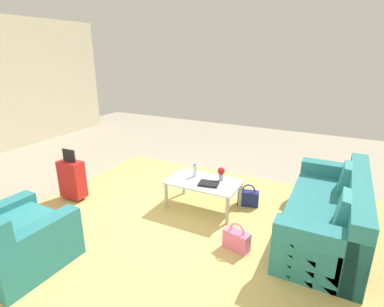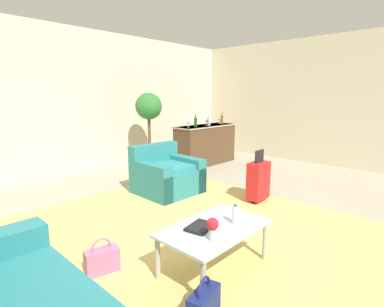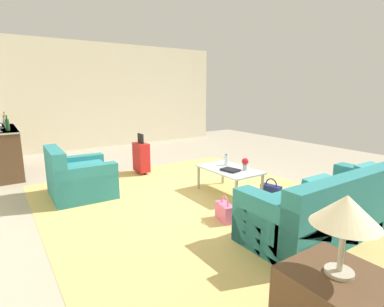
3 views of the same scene
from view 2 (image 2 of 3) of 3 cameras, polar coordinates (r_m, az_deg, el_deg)
The scene contains 20 objects.
ground_plane at distance 3.77m, azimuth 2.03°, elevation -15.87°, with size 12.00×12.00×0.00m, color #A89E89.
wall_back at distance 6.75m, azimuth -25.18°, elevation 8.70°, with size 10.24×0.12×3.10m, color beige.
wall_right at distance 7.91m, azimuth 27.24°, elevation 8.72°, with size 0.12×8.00×3.10m, color beige.
area_rug at distance 3.52m, azimuth -7.33°, elevation -17.92°, with size 5.20×4.40×0.01m, color tan.
armchair at distance 5.37m, azimuth -5.13°, elevation -4.25°, with size 1.01×0.98×0.84m.
coffee_table at distance 3.03m, azimuth 4.32°, elevation -14.71°, with size 1.09×0.66×0.44m.
water_bottle at distance 3.06m, azimuth 8.24°, elevation -11.44°, with size 0.06×0.06×0.20m.
coffee_table_book at distance 2.96m, azimuth 1.60°, elevation -13.80°, with size 0.28×0.20×0.03m, color black.
flower_vase at distance 2.71m, azimuth 3.92°, elevation -13.74°, with size 0.11×0.11×0.21m.
bar_console at distance 7.50m, azimuth 2.61°, elevation 1.80°, with size 1.75×0.60×0.97m.
wine_glass_leftmost at distance 7.00m, azimuth -0.67°, elevation 5.93°, with size 0.08×0.08×0.15m.
wine_glass_left_of_centre at distance 7.41m, azimuth 2.81°, elevation 6.20°, with size 0.08×0.08×0.15m.
wine_glass_right_of_centre at distance 7.92m, azimuth 5.28°, elevation 6.47°, with size 0.08×0.08×0.15m.
wine_bottle_green at distance 6.98m, azimuth 0.69°, elevation 5.99°, with size 0.07×0.07×0.30m.
wine_bottle_clear at distance 7.35m, azimuth 3.26°, elevation 6.22°, with size 0.07×0.07×0.30m.
wine_bottle_amber at distance 7.75m, azimuth 5.72°, elevation 6.44°, with size 0.07×0.07×0.30m.
suitcase_red at distance 4.97m, azimuth 12.52°, elevation -4.94°, with size 0.41×0.23×0.85m.
handbag_pink at distance 3.21m, azimuth -16.76°, elevation -18.85°, with size 0.34×0.21×0.36m.
handbag_navy at distance 2.57m, azimuth 2.26°, elevation -26.76°, with size 0.34×0.21×0.36m.
potted_ficus at distance 6.95m, azimuth -8.20°, elevation 6.53°, with size 0.60×0.60×1.76m.
Camera 2 is at (-2.54, -2.20, 1.70)m, focal length 28.00 mm.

